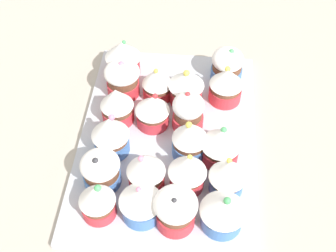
{
  "coord_description": "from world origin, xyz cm",
  "views": [
    {
      "loc": [
        47.89,
        4.35,
        62.02
      ],
      "look_at": [
        0.0,
        0.0,
        4.2
      ],
      "focal_mm": 48.08,
      "sensor_mm": 36.0,
      "label": 1
    }
  ],
  "objects": [
    {
      "name": "cupcake_11",
      "position": [
        -2.81,
        3.19,
        4.99
      ],
      "size": [
        5.41,
        5.41,
        7.84
      ],
      "color": "#D1333D",
      "rests_on": "baking_tray"
    },
    {
      "name": "cupcake_4",
      "position": [
        9.85,
        -9.51,
        4.38
      ],
      "size": [
        6.21,
        6.21,
        6.51
      ],
      "color": "#477AC6",
      "rests_on": "baking_tray"
    },
    {
      "name": "cupcake_13",
      "position": [
        9.41,
        3.82,
        5.06
      ],
      "size": [
        5.98,
        5.98,
        7.56
      ],
      "color": "#D1333D",
      "rests_on": "baking_tray"
    },
    {
      "name": "cupcake_1",
      "position": [
        -9.91,
        -9.2,
        4.79
      ],
      "size": [
        6.5,
        6.5,
        7.2
      ],
      "color": "#D1333D",
      "rests_on": "baking_tray"
    },
    {
      "name": "cupcake_3",
      "position": [
        3.5,
        -9.04,
        5.29
      ],
      "size": [
        6.24,
        6.24,
        8.21
      ],
      "color": "#477AC6",
      "rests_on": "baking_tray"
    },
    {
      "name": "cupcake_5",
      "position": [
        15.41,
        -8.98,
        4.76
      ],
      "size": [
        5.47,
        5.47,
        7.27
      ],
      "color": "#D1333D",
      "rests_on": "baking_tray"
    },
    {
      "name": "cupcake_7",
      "position": [
        -2.92,
        -2.95,
        4.61
      ],
      "size": [
        5.98,
        5.98,
        6.92
      ],
      "color": "#D1333D",
      "rests_on": "baking_tray"
    },
    {
      "name": "cupcake_19",
      "position": [
        15.55,
        9.33,
        5.02
      ],
      "size": [
        6.83,
        6.83,
        7.56
      ],
      "color": "#477AC6",
      "rests_on": "baking_tray"
    },
    {
      "name": "cupcake_12",
      "position": [
        3.02,
        3.82,
        5.03
      ],
      "size": [
        5.85,
        5.85,
        7.94
      ],
      "color": "#477AC6",
      "rests_on": "baking_tray"
    },
    {
      "name": "baking_tray",
      "position": [
        0.0,
        0.0,
        0.6
      ],
      "size": [
        42.79,
        30.15,
        1.2
      ],
      "color": "silver",
      "rests_on": "ground_plane"
    },
    {
      "name": "cupcake_15",
      "position": [
        -15.53,
        9.76,
        4.59
      ],
      "size": [
        5.98,
        5.98,
        7.08
      ],
      "color": "#477AC6",
      "rests_on": "baking_tray"
    },
    {
      "name": "cupcake_14",
      "position": [
        16.0,
        2.57,
        4.98
      ],
      "size": [
        6.36,
        6.36,
        7.46
      ],
      "color": "#D1333D",
      "rests_on": "baking_tray"
    },
    {
      "name": "ground_plane",
      "position": [
        0.0,
        0.0,
        -1.5
      ],
      "size": [
        180.0,
        180.0,
        3.0
      ],
      "primitive_type": "cube",
      "color": "#B2A899"
    },
    {
      "name": "cupcake_8",
      "position": [
        9.86,
        -2.49,
        5.22
      ],
      "size": [
        6.0,
        6.0,
        8.04
      ],
      "color": "#D1333D",
      "rests_on": "baking_tray"
    },
    {
      "name": "cupcake_0",
      "position": [
        -15.34,
        -9.94,
        5.12
      ],
      "size": [
        6.78,
        6.78,
        7.71
      ],
      "color": "#D1333D",
      "rests_on": "baking_tray"
    },
    {
      "name": "cupcake_2",
      "position": [
        -3.32,
        -9.14,
        4.95
      ],
      "size": [
        5.75,
        5.75,
        7.38
      ],
      "color": "#D1333D",
      "rests_on": "baking_tray"
    },
    {
      "name": "cupcake_17",
      "position": [
        3.64,
        8.81,
        4.94
      ],
      "size": [
        6.45,
        6.45,
        7.54
      ],
      "color": "#D1333D",
      "rests_on": "baking_tray"
    },
    {
      "name": "cupcake_10",
      "position": [
        -8.85,
        2.44,
        5.05
      ],
      "size": [
        6.45,
        6.45,
        7.69
      ],
      "color": "#D1333D",
      "rests_on": "baking_tray"
    },
    {
      "name": "cupcake_16",
      "position": [
        -10.01,
        9.55,
        4.88
      ],
      "size": [
        6.03,
        6.03,
        7.6
      ],
      "color": "#D1333D",
      "rests_on": "baking_tray"
    },
    {
      "name": "cupcake_18",
      "position": [
        9.57,
        9.93,
        5.17
      ],
      "size": [
        5.83,
        5.83,
        7.78
      ],
      "color": "#477AC6",
      "rests_on": "baking_tray"
    },
    {
      "name": "cupcake_6",
      "position": [
        -9.63,
        -2.82,
        4.72
      ],
      "size": [
        5.53,
        5.53,
        7.18
      ],
      "color": "#D1333D",
      "rests_on": "baking_tray"
    },
    {
      "name": "cupcake_9",
      "position": [
        15.12,
        -2.61,
        4.73
      ],
      "size": [
        6.45,
        6.45,
        6.97
      ],
      "color": "#477AC6",
      "rests_on": "baking_tray"
    }
  ]
}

